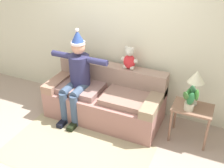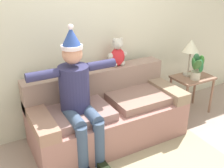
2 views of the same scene
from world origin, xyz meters
TOP-DOWN VIEW (x-y plane):
  - ground_plane at (0.00, 0.00)m, footprint 10.00×10.00m
  - back_wall at (0.00, 1.55)m, footprint 7.00×0.10m
  - couch at (0.00, 1.03)m, footprint 1.94×0.87m
  - person_seated at (-0.44, 0.87)m, footprint 1.02×0.77m
  - teddy_bear at (0.31, 1.30)m, footprint 0.29×0.17m
  - side_table at (1.44, 1.00)m, footprint 0.58×0.41m
  - table_lamp at (1.41, 1.08)m, footprint 0.24×0.24m
  - potted_plant at (1.39, 0.90)m, footprint 0.23×0.26m
  - area_rug at (0.00, -0.00)m, footprint 2.13×1.21m

SIDE VIEW (x-z plane):
  - ground_plane at x=0.00m, z-range 0.00..0.00m
  - area_rug at x=0.00m, z-range 0.00..0.01m
  - couch at x=0.00m, z-range -0.09..0.78m
  - side_table at x=1.44m, z-range 0.19..0.79m
  - potted_plant at x=1.39m, z-range 0.59..0.98m
  - person_seated at x=-0.44m, z-range 0.02..1.56m
  - table_lamp at x=1.41m, z-range 0.75..1.29m
  - teddy_bear at x=0.31m, z-range 0.84..1.23m
  - back_wall at x=0.00m, z-range 0.00..2.70m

